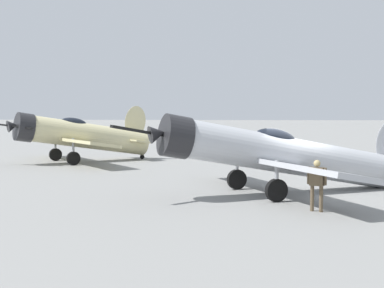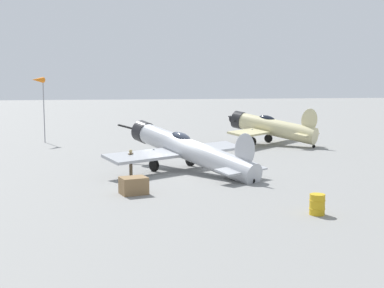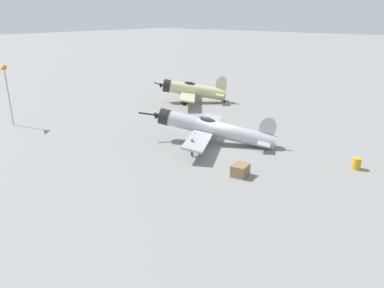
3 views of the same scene
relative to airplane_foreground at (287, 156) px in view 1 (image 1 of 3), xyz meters
The scene contains 4 objects.
ground_plane 1.51m from the airplane_foreground, 153.11° to the right, with size 400.00×400.00×0.00m, color gray.
airplane_foreground is the anchor object (origin of this frame).
airplane_mid_apron 16.59m from the airplane_foreground, 43.82° to the right, with size 9.02×9.71×3.62m.
ground_crew_mechanic 3.79m from the airplane_foreground, 100.14° to the left, with size 0.57×0.39×1.61m.
Camera 1 is at (1.84, 20.61, 3.07)m, focal length 49.67 mm.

